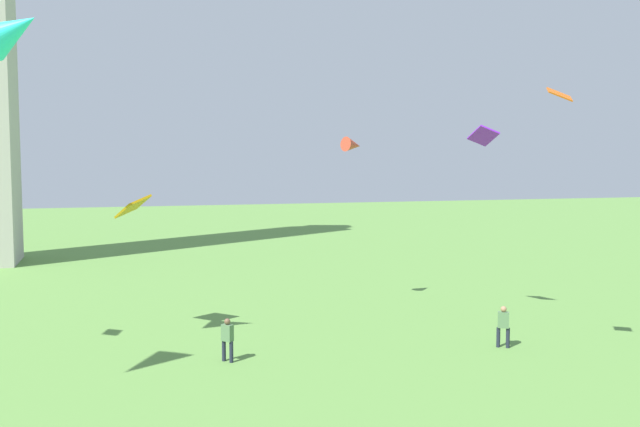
% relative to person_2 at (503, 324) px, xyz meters
% --- Properties ---
extents(person_2, '(0.50, 0.46, 1.68)m').
position_rel_person_2_xyz_m(person_2, '(0.00, 0.00, 0.00)').
color(person_2, '#1E2333').
rests_on(person_2, ground_plane).
extents(person_3, '(0.46, 0.48, 1.64)m').
position_rel_person_2_xyz_m(person_3, '(-10.86, 1.59, -0.03)').
color(person_3, '#1E2333').
rests_on(person_3, ground_plane).
extents(kite_flying_0, '(2.63, 2.23, 2.02)m').
position_rel_person_2_xyz_m(kite_flying_0, '(-17.95, 2.70, 10.96)').
color(kite_flying_0, '#29E9EA').
extents(kite_flying_1, '(1.33, 1.14, 0.84)m').
position_rel_person_2_xyz_m(kite_flying_1, '(-2.98, 9.06, 7.41)').
color(kite_flying_1, '#C2422D').
extents(kite_flying_2, '(1.55, 1.98, 1.08)m').
position_rel_person_2_xyz_m(kite_flying_2, '(-13.96, 6.73, 4.61)').
color(kite_flying_2, '#BF880C').
extents(kite_flying_3, '(1.06, 0.82, 0.59)m').
position_rel_person_2_xyz_m(kite_flying_3, '(0.06, -2.96, 8.82)').
color(kite_flying_3, '#D85912').
extents(kite_flying_5, '(1.00, 1.53, 0.96)m').
position_rel_person_2_xyz_m(kite_flying_5, '(1.72, 4.42, 7.74)').
color(kite_flying_5, purple).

